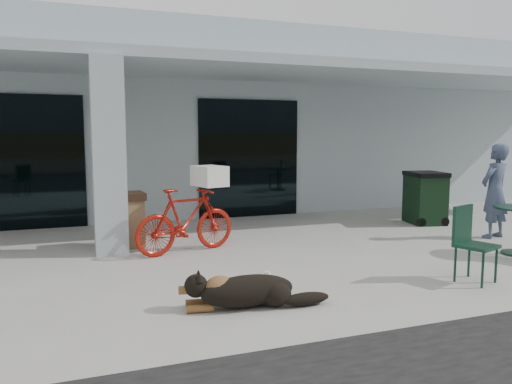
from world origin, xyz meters
name	(u,v)px	position (x,y,z in m)	size (l,w,h in m)	color
ground	(246,283)	(0.00, 0.00, 0.00)	(80.00, 80.00, 0.00)	#ACABA3
building	(148,122)	(0.00, 8.50, 2.25)	(22.00, 7.00, 4.50)	#A6B4BD
storefront_glass_left	(10,163)	(-3.20, 4.98, 1.35)	(2.80, 0.06, 2.70)	black
storefront_glass_right	(249,159)	(1.80, 4.98, 1.35)	(2.40, 0.06, 2.70)	black
column	(109,156)	(-1.50, 2.30, 1.56)	(0.50, 0.50, 3.12)	#A6B4BD
overhang	(183,65)	(0.00, 3.60, 3.21)	(22.00, 2.80, 0.18)	#A6B4BD
bicycle	(186,220)	(-0.36, 1.90, 0.53)	(0.50, 1.76, 1.06)	#A9190D
laundry_basket	(210,176)	(0.07, 2.03, 1.22)	(0.57, 0.42, 0.33)	white
dog	(248,289)	(-0.27, -0.88, 0.21)	(1.24, 0.41, 0.41)	black
cup_near_dog	(267,275)	(0.32, 0.04, 0.05)	(0.09, 0.09, 0.11)	white
cafe_chair_far_a	(477,245)	(2.80, -1.00, 0.49)	(0.45, 0.49, 0.99)	#133727
person	(495,191)	(5.23, 1.11, 0.87)	(0.64, 0.42, 1.74)	#3B4763
trash_receptacle	(128,220)	(-1.20, 2.65, 0.47)	(0.55, 0.55, 0.93)	brown
wheeled_bin	(425,198)	(5.04, 2.80, 0.56)	(0.68, 0.87, 1.11)	black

